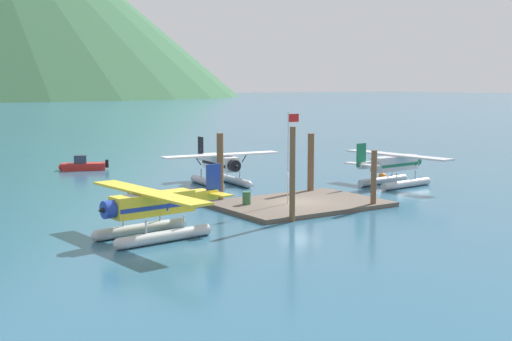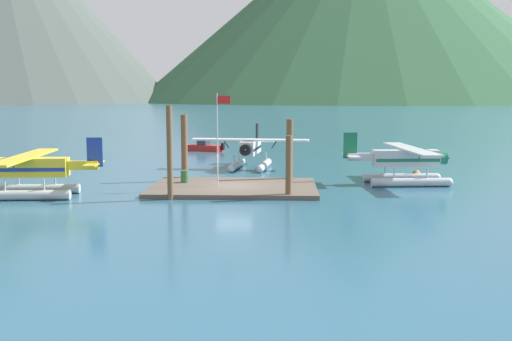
# 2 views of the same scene
# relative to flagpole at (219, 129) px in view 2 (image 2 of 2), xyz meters

# --- Properties ---
(ground_plane) EXTENTS (1200.00, 1200.00, 0.00)m
(ground_plane) POSITION_rel_flagpole_xyz_m (1.00, 0.10, -4.24)
(ground_plane) COLOR #285670
(dock_platform) EXTENTS (11.40, 8.07, 0.30)m
(dock_platform) POSITION_rel_flagpole_xyz_m (1.00, 0.10, -4.09)
(dock_platform) COLOR brown
(dock_platform) RESTS_ON ground
(piling_near_left) EXTENTS (0.36, 0.36, 5.93)m
(piling_near_left) POSITION_rel_flagpole_xyz_m (-2.69, -3.93, -1.28)
(piling_near_left) COLOR brown
(piling_near_left) RESTS_ON ground
(piling_near_right) EXTENTS (0.40, 0.40, 4.03)m
(piling_near_right) POSITION_rel_flagpole_xyz_m (4.76, -3.36, -2.23)
(piling_near_right) COLOR brown
(piling_near_right) RESTS_ON ground
(piling_far_left) EXTENTS (0.48, 0.48, 5.07)m
(piling_far_left) POSITION_rel_flagpole_xyz_m (-3.11, 4.11, -1.71)
(piling_far_left) COLOR brown
(piling_far_left) RESTS_ON ground
(piling_far_right) EXTENTS (0.51, 0.51, 4.76)m
(piling_far_right) POSITION_rel_flagpole_xyz_m (4.90, 3.78, -1.87)
(piling_far_right) COLOR brown
(piling_far_right) RESTS_ON ground
(flagpole) EXTENTS (0.95, 0.10, 6.38)m
(flagpole) POSITION_rel_flagpole_xyz_m (0.00, 0.00, 0.00)
(flagpole) COLOR silver
(flagpole) RESTS_ON dock_platform
(fuel_drum) EXTENTS (0.62, 0.62, 0.88)m
(fuel_drum) POSITION_rel_flagpole_xyz_m (-2.65, 1.35, -3.50)
(fuel_drum) COLOR #33663D
(fuel_drum) RESTS_ON dock_platform
(mooring_buoy) EXTENTS (0.70, 0.70, 0.70)m
(mooring_buoy) POSITION_rel_flagpole_xyz_m (14.89, 6.08, -3.89)
(mooring_buoy) COLOR orange
(mooring_buoy) RESTS_ON ground
(mountain_ridge_west_peak) EXTENTS (400.99, 400.99, 170.29)m
(mountain_ridge_west_peak) POSITION_rel_flagpole_xyz_m (75.39, 498.62, 80.90)
(mountain_ridge_west_peak) COLOR #2D5638
(mountain_ridge_west_peak) RESTS_ON ground
(seaplane_white_bow_centre) EXTENTS (10.49, 7.96, 3.84)m
(seaplane_white_bow_centre) POSITION_rel_flagpole_xyz_m (1.53, 11.84, -2.67)
(seaplane_white_bow_centre) COLOR #B7BABF
(seaplane_white_bow_centre) RESTS_ON ground
(seaplane_silver_stbd_fwd) EXTENTS (7.97, 10.48, 3.84)m
(seaplane_silver_stbd_fwd) POSITION_rel_flagpole_xyz_m (13.49, 3.22, -2.67)
(seaplane_silver_stbd_fwd) COLOR #B7BABF
(seaplane_silver_stbd_fwd) RESTS_ON ground
(seaplane_yellow_port_aft) EXTENTS (7.96, 10.49, 3.84)m
(seaplane_yellow_port_aft) POSITION_rel_flagpole_xyz_m (-11.94, -3.34, -2.67)
(seaplane_yellow_port_aft) COLOR #B7BABF
(seaplane_yellow_port_aft) RESTS_ON ground
(boat_red_open_north) EXTENTS (4.60, 3.03, 1.50)m
(boat_red_open_north) POSITION_rel_flagpole_xyz_m (-4.72, 28.35, -3.76)
(boat_red_open_north) COLOR #B2231E
(boat_red_open_north) RESTS_ON ground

